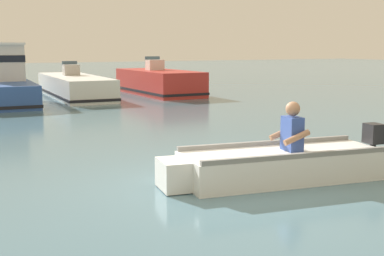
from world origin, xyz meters
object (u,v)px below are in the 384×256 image
Objects in this scene: rowboat_with_person at (278,164)px; moored_boat_red at (159,83)px; moored_boat_blue at (4,80)px; moored_boat_white at (74,87)px.

rowboat_with_person is 14.50m from moored_boat_red.
rowboat_with_person is 14.00m from moored_boat_blue.
moored_boat_blue reaches higher than rowboat_with_person.
moored_boat_blue reaches higher than moored_boat_red.
moored_boat_blue is 2.86m from moored_boat_white.
moored_boat_blue is at bearing 98.65° from rowboat_with_person.
moored_boat_white is (2.77, 0.59, -0.39)m from moored_boat_blue.
moored_boat_red is (3.50, -0.53, 0.09)m from moored_boat_white.
rowboat_with_person is 0.55× the size of moored_boat_white.
moored_boat_blue is 1.27× the size of moored_boat_red.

